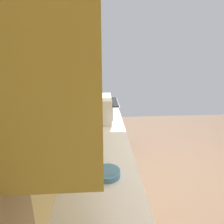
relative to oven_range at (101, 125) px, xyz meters
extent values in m
plane|color=brown|center=(-1.55, -1.19, -0.46)|extent=(6.47, 6.47, 0.00)
cube|color=#E4C274|center=(-1.55, 0.37, 0.91)|extent=(4.16, 0.12, 2.74)
cube|color=#CFBF63|center=(-1.94, 0.02, -0.03)|extent=(3.23, 0.58, 0.86)
cube|color=white|center=(-1.94, 0.02, 0.42)|extent=(3.26, 0.61, 0.02)
cube|color=#332819|center=(-1.70, -0.27, -0.03)|extent=(0.01, 0.01, 0.80)
cube|color=#332819|center=(-1.24, -0.27, -0.03)|extent=(0.01, 0.01, 0.80)
cube|color=#332819|center=(-0.78, -0.27, -0.03)|extent=(0.01, 0.01, 0.80)
cube|color=#D3C166|center=(-1.94, 0.16, 1.29)|extent=(1.90, 0.31, 0.59)
cube|color=#B7BABF|center=(0.00, 0.00, -0.02)|extent=(0.62, 0.62, 0.88)
cube|color=black|center=(0.00, -0.32, -0.06)|extent=(0.48, 0.01, 0.49)
cube|color=black|center=(0.00, 0.00, 0.44)|extent=(0.59, 0.59, 0.02)
cube|color=#B7BABF|center=(0.00, 0.29, 0.52)|extent=(0.59, 0.04, 0.18)
cylinder|color=#38383D|center=(-0.14, -0.11, 0.45)|extent=(0.11, 0.11, 0.01)
cylinder|color=#38383D|center=(0.14, -0.11, 0.45)|extent=(0.11, 0.11, 0.01)
cylinder|color=#38383D|center=(-0.14, 0.11, 0.45)|extent=(0.11, 0.11, 0.01)
cylinder|color=#38383D|center=(0.14, 0.11, 0.45)|extent=(0.11, 0.11, 0.01)
cube|color=white|center=(-0.86, 0.04, 0.59)|extent=(0.45, 0.35, 0.32)
cube|color=black|center=(-0.90, -0.14, 0.59)|extent=(0.28, 0.01, 0.23)
cube|color=#2D2D33|center=(-0.69, -0.14, 0.59)|extent=(0.08, 0.01, 0.23)
cylinder|color=#4C8CBF|center=(-2.04, -0.04, 0.45)|extent=(0.20, 0.20, 0.04)
cylinder|color=#5184AF|center=(-2.04, -0.04, 0.46)|extent=(0.16, 0.16, 0.02)
camera|label=1|loc=(-3.32, 0.01, 1.37)|focal=31.77mm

